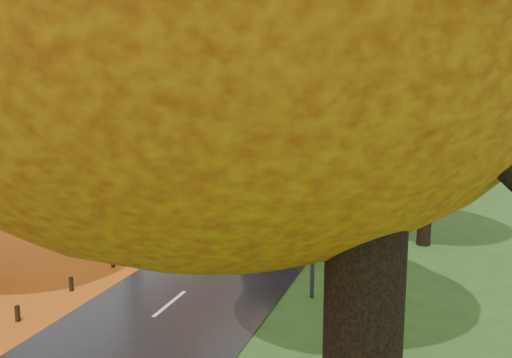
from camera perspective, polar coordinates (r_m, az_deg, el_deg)
The scene contains 14 objects.
road at distance 36.19m, azimuth 4.95°, elevation -1.40°, with size 6.50×90.00×0.04m, color black.
centre_line at distance 36.19m, azimuth 4.95°, elevation -1.36°, with size 0.12×90.00×0.01m, color silver.
leaf_verge at distance 39.17m, azimuth -7.98°, elevation -0.60°, with size 12.00×90.00×0.02m, color #954C0D.
leaf_drift at distance 36.98m, azimuth 0.34°, elevation -1.08°, with size 0.90×90.00×0.01m, color #C15113.
trees_left at distance 39.72m, azimuth -4.56°, elevation 13.41°, with size 9.20×74.00×13.88m.
trees_right at distance 36.59m, azimuth 17.25°, elevation 13.55°, with size 9.30×74.20×13.96m.
bollard_row at distance 19.69m, azimuth -20.25°, elevation -11.10°, with size 0.11×23.51×0.52m.
streetlamp_near at distance 18.19m, azimuth 5.07°, elevation 2.29°, with size 2.45×0.18×8.00m.
streetlamp_mid at distance 39.85m, azimuth 12.27°, elevation 6.27°, with size 2.45×0.18×8.00m.
streetlamp_far at distance 61.76m, azimuth 14.40°, elevation 7.42°, with size 2.45×0.18×8.00m.
bus at distance 27.96m, azimuth 5.22°, elevation -1.55°, with size 3.23×11.23×2.92m.
car_white at distance 39.30m, azimuth 2.75°, elevation 0.59°, with size 1.63×4.06×1.38m, color silver.
car_silver at distance 46.32m, azimuth 4.99°, elevation 2.08°, with size 1.61×4.62×1.52m, color #9EA1A5.
car_dark at distance 52.99m, azimuth 6.76°, elevation 2.82°, with size 1.56×3.83×1.11m, color black.
Camera 1 is at (7.98, -9.58, 7.13)m, focal length 40.00 mm.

